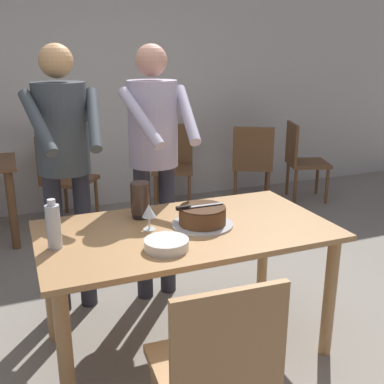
# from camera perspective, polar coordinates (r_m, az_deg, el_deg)

# --- Properties ---
(ground_plane) EXTENTS (14.00, 14.00, 0.00)m
(ground_plane) POSITION_cam_1_polar(r_m,az_deg,el_deg) (2.86, -0.70, -18.62)
(ground_plane) COLOR gray
(back_wall) EXTENTS (10.00, 0.12, 2.70)m
(back_wall) POSITION_cam_1_polar(r_m,az_deg,el_deg) (5.09, -12.77, 13.11)
(back_wall) COLOR silver
(back_wall) RESTS_ON ground_plane
(main_dining_table) EXTENTS (1.58, 0.87, 0.75)m
(main_dining_table) POSITION_cam_1_polar(r_m,az_deg,el_deg) (2.54, -0.75, -6.82)
(main_dining_table) COLOR tan
(main_dining_table) RESTS_ON ground_plane
(cake_on_platter) EXTENTS (0.34, 0.34, 0.11)m
(cake_on_platter) POSITION_cam_1_polar(r_m,az_deg,el_deg) (2.51, 1.28, -3.08)
(cake_on_platter) COLOR silver
(cake_on_platter) RESTS_ON main_dining_table
(cake_knife) EXTENTS (0.27, 0.03, 0.02)m
(cake_knife) POSITION_cam_1_polar(r_m,az_deg,el_deg) (2.47, -0.25, -1.88)
(cake_knife) COLOR silver
(cake_knife) RESTS_ON cake_on_platter
(plate_stack) EXTENTS (0.22, 0.22, 0.05)m
(plate_stack) POSITION_cam_1_polar(r_m,az_deg,el_deg) (2.23, -3.20, -6.53)
(plate_stack) COLOR white
(plate_stack) RESTS_ON main_dining_table
(wine_glass_near) EXTENTS (0.08, 0.08, 0.14)m
(wine_glass_near) POSITION_cam_1_polar(r_m,az_deg,el_deg) (2.45, -5.41, -2.46)
(wine_glass_near) COLOR silver
(wine_glass_near) RESTS_ON main_dining_table
(water_bottle) EXTENTS (0.07, 0.07, 0.25)m
(water_bottle) POSITION_cam_1_polar(r_m,az_deg,el_deg) (2.31, -16.93, -4.08)
(water_bottle) COLOR silver
(water_bottle) RESTS_ON main_dining_table
(hurricane_lamp) EXTENTS (0.11, 0.11, 0.21)m
(hurricane_lamp) POSITION_cam_1_polar(r_m,az_deg,el_deg) (2.63, -6.48, -0.98)
(hurricane_lamp) COLOR black
(hurricane_lamp) RESTS_ON main_dining_table
(person_cutting_cake) EXTENTS (0.46, 0.57, 1.72)m
(person_cutting_cake) POSITION_cam_1_polar(r_m,az_deg,el_deg) (3.00, -4.78, 5.64)
(person_cutting_cake) COLOR #2D2D38
(person_cutting_cake) RESTS_ON ground_plane
(person_standing_beside) EXTENTS (0.47, 0.56, 1.72)m
(person_standing_beside) POSITION_cam_1_polar(r_m,az_deg,el_deg) (2.92, -15.72, 4.73)
(person_standing_beside) COLOR #2D2D38
(person_standing_beside) RESTS_ON ground_plane
(chair_near_side) EXTENTS (0.46, 0.46, 0.90)m
(chair_near_side) POSITION_cam_1_polar(r_m,az_deg,el_deg) (1.90, 2.95, -21.11)
(chair_near_side) COLOR tan
(chair_near_side) RESTS_ON ground_plane
(background_chair_0) EXTENTS (0.56, 0.56, 0.90)m
(background_chair_0) POSITION_cam_1_polar(r_m,az_deg,el_deg) (5.44, 13.57, 4.12)
(background_chair_0) COLOR brown
(background_chair_0) RESTS_ON ground_plane
(background_chair_1) EXTENTS (0.57, 0.57, 0.90)m
(background_chair_1) POSITION_cam_1_polar(r_m,az_deg,el_deg) (5.10, -2.42, 3.74)
(background_chair_1) COLOR brown
(background_chair_1) RESTS_ON ground_plane
(background_chair_2) EXTENTS (0.59, 0.59, 0.90)m
(background_chair_2) POSITION_cam_1_polar(r_m,az_deg,el_deg) (5.17, 7.54, 3.80)
(background_chair_2) COLOR brown
(background_chair_2) RESTS_ON ground_plane
(background_chair_3) EXTENTS (0.62, 0.62, 0.90)m
(background_chair_3) POSITION_cam_1_polar(r_m,az_deg,el_deg) (4.78, -15.83, 2.20)
(background_chair_3) COLOR brown
(background_chair_3) RESTS_ON ground_plane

